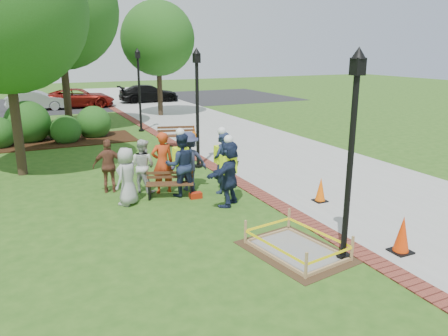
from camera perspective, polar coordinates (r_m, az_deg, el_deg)
name	(u,v)px	position (r m, az deg, el deg)	size (l,w,h in m)	color
ground	(226,219)	(11.26, 0.31, -6.67)	(100.00, 100.00, 0.00)	#285116
sidewalk	(230,135)	(22.03, 0.80, 4.32)	(6.00, 60.00, 0.02)	#9E9E99
brick_edging	(168,141)	(20.83, -7.28, 3.57)	(0.50, 60.00, 0.03)	maroon
mulch_bed	(58,141)	(21.87, -20.88, 3.26)	(7.00, 3.00, 0.05)	#381E0F
parking_lot	(80,103)	(36.93, -18.30, 8.03)	(36.00, 12.00, 0.01)	black
wet_concrete_pad	(296,242)	(9.58, 9.44, -9.47)	(2.03, 2.53, 0.55)	#47331E
bench_near	(170,190)	(12.86, -7.06, -2.83)	(1.43, 0.89, 0.74)	brown
bench_far	(177,141)	(19.47, -6.21, 3.59)	(1.73, 0.99, 0.89)	brown
cone_front	(402,235)	(10.07, 22.25, -8.15)	(0.42, 0.42, 0.84)	black
cone_back	(321,190)	(12.66, 12.50, -2.86)	(0.36, 0.36, 0.72)	black
cone_far	(194,132)	(21.26, -3.96, 4.77)	(0.35, 0.35, 0.69)	black
toolbox	(196,195)	(12.76, -3.72, -3.59)	(0.35, 0.19, 0.18)	#AA230D
lamp_near	(352,142)	(8.80, 16.36, 3.30)	(0.28, 0.28, 4.26)	black
lamp_mid	(197,100)	(15.62, -3.52, 8.92)	(0.28, 0.28, 4.26)	black
lamp_far	(139,84)	(23.21, -11.04, 10.77)	(0.28, 0.28, 4.26)	black
tree_left	(2,9)	(16.18, -27.00, 17.99)	(5.31, 5.31, 8.08)	#3D2D1E
tree_back	(59,10)	(24.53, -20.78, 18.74)	(5.90, 5.90, 9.03)	#3D2D1E
tree_right	(158,39)	(28.68, -8.64, 16.36)	(4.61, 4.61, 7.13)	#3D2D1E
shrub_a	(0,148)	(21.65, -27.24, 2.39)	(1.47, 1.47, 1.47)	#224D16
shrub_b	(30,141)	(22.48, -24.03, 3.19)	(2.06, 2.06, 2.06)	#224D16
shrub_c	(67,143)	(21.54, -19.80, 3.13)	(1.37, 1.37, 1.37)	#224D16
shrub_d	(95,137)	(22.53, -16.50, 3.91)	(1.65, 1.65, 1.65)	#224D16
shrub_e	(59,139)	(22.54, -20.80, 3.55)	(0.95, 0.95, 0.95)	#224D16
casual_person_a	(127,176)	(12.33, -12.56, -1.08)	(0.61, 0.60, 1.62)	#A0A0A0
casual_person_b	(162,163)	(13.14, -8.04, 0.69)	(0.60, 0.39, 1.86)	red
casual_person_c	(143,166)	(13.34, -10.56, 0.28)	(0.59, 0.62, 1.63)	silver
casual_person_d	(109,166)	(13.53, -14.78, 0.24)	(0.58, 0.44, 1.63)	brown
casual_person_e	(188,161)	(13.37, -4.67, 0.90)	(0.60, 0.40, 1.80)	#313556
hivis_worker_a	(228,171)	(11.96, 0.58, -0.39)	(0.69, 0.67, 1.98)	#16273B
hivis_worker_b	(222,161)	(13.01, -0.28, 0.96)	(0.70, 0.68, 2.01)	#181B3F
hivis_worker_c	(181,163)	(12.79, -5.65, 0.67)	(0.65, 0.47, 2.03)	#1B2048
parked_car_b	(38,110)	(33.91, -23.09, 6.98)	(4.50, 1.96, 1.47)	#B1B0B6
parked_car_c	(80,107)	(34.36, -18.30, 7.52)	(4.66, 2.03, 1.52)	maroon
parked_car_d	(149,102)	(36.50, -9.75, 8.49)	(4.64, 2.02, 1.51)	black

